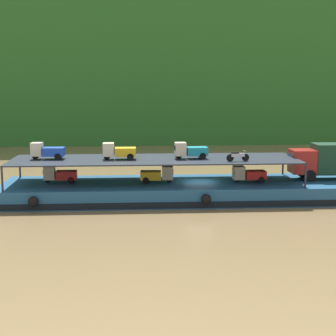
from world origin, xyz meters
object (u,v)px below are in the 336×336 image
Objects in this scene: cargo_barge at (200,190)px; mini_truck_lower_stern at (60,174)px; mini_truck_upper_mid at (119,151)px; mini_truck_lower_aft at (157,174)px; motorcycle_upper_port at (238,156)px; mini_truck_upper_stern at (47,151)px; covered_lorry at (332,160)px; mini_truck_lower_mid at (248,174)px; mini_truck_upper_fore at (190,151)px.

mini_truck_lower_stern is (-11.78, 0.41, 1.44)m from cargo_barge.
mini_truck_lower_aft is at bearing 0.58° from mini_truck_upper_mid.
mini_truck_lower_stern is at bearing 170.81° from motorcycle_upper_port.
mini_truck_upper_stern reaches higher than mini_truck_lower_aft.
mini_truck_lower_mid is (-7.50, -0.94, -1.00)m from covered_lorry.
mini_truck_upper_fore reaches higher than mini_truck_lower_mid.
covered_lorry is 2.85× the size of mini_truck_lower_stern.
mini_truck_lower_aft is 3.40m from mini_truck_upper_fore.
mini_truck_upper_stern is (-24.27, -0.08, 1.00)m from covered_lorry.
cargo_barge is 4.66m from motorcycle_upper_port.
mini_truck_lower_stern is at bearing 4.17° from mini_truck_upper_stern.
mini_truck_lower_aft is 1.00× the size of mini_truck_upper_stern.
covered_lorry is at bearing 7.13° from mini_truck_lower_mid.
mini_truck_lower_stern is 11.12m from mini_truck_upper_fore.
mini_truck_upper_fore is (-12.39, -0.62, 1.00)m from covered_lorry.
mini_truck_lower_stern is at bearing -179.98° from covered_lorry.
mini_truck_upper_mid and mini_truck_upper_fore have the same top height.
mini_truck_upper_fore reaches higher than motorcycle_upper_port.
mini_truck_upper_stern is at bearing 177.41° from mini_truck_upper_fore.
mini_truck_lower_stern is 1.01× the size of mini_truck_upper_mid.
cargo_barge is 11.86× the size of mini_truck_upper_fore.
mini_truck_upper_stern is (-16.77, 0.86, 2.00)m from mini_truck_lower_mid.
mini_truck_lower_stern reaches higher than cargo_barge.
motorcycle_upper_port is (-8.74, -2.37, 0.74)m from covered_lorry.
motorcycle_upper_port is (15.53, -2.29, -0.26)m from mini_truck_upper_stern.
mini_truck_upper_mid is (-18.34, -0.63, 1.00)m from covered_lorry.
mini_truck_lower_aft is (-3.60, -0.18, 1.44)m from cargo_barge.
motorcycle_upper_port is at bearing -34.93° from cargo_barge.
cargo_barge is 12.03× the size of mini_truck_upper_mid.
motorcycle_upper_port is (3.65, -1.75, -0.26)m from mini_truck_upper_fore.
mini_truck_upper_fore reaches higher than mini_truck_lower_stern.
mini_truck_upper_mid is (-10.84, 0.31, 2.00)m from mini_truck_lower_mid.
mini_truck_upper_fore is (-0.86, -0.20, 3.44)m from cargo_barge.
covered_lorry is at bearing 2.85° from mini_truck_upper_fore.
mini_truck_lower_stern is at bearing 178.02° from cargo_barge.
mini_truck_upper_mid is 5.95m from mini_truck_upper_fore.
covered_lorry is 12.45m from mini_truck_upper_fore.
mini_truck_upper_mid reaches higher than covered_lorry.
mini_truck_lower_mid is 5.30m from mini_truck_upper_fore.
motorcycle_upper_port is at bearing -130.99° from mini_truck_lower_mid.
mini_truck_lower_aft is at bearing -3.23° from mini_truck_upper_stern.
mini_truck_lower_mid is at bearing -3.36° from mini_truck_lower_stern.
mini_truck_upper_fore is at bearing -0.45° from mini_truck_lower_aft.
covered_lorry is 18.38m from mini_truck_upper_mid.
mini_truck_upper_mid is at bearing -179.90° from mini_truck_upper_fore.
cargo_barge is at bearing -1.98° from mini_truck_lower_stern.
mini_truck_upper_stern reaches higher than mini_truck_lower_stern.
cargo_barge is 11.95× the size of mini_truck_lower_stern.
mini_truck_upper_mid is 9.76m from motorcycle_upper_port.
mini_truck_lower_aft is at bearing 164.51° from motorcycle_upper_port.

